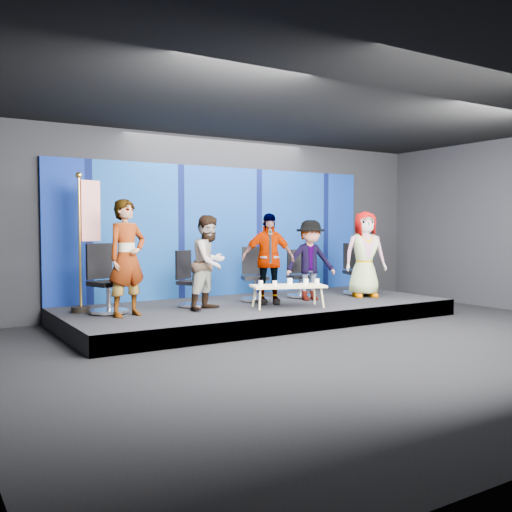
% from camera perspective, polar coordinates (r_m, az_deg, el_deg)
% --- Properties ---
extents(ground, '(10.00, 10.00, 0.00)m').
position_cam_1_polar(ground, '(8.51, 9.32, -8.62)').
color(ground, black).
rests_on(ground, ground).
extents(room_walls, '(10.02, 8.02, 3.51)m').
position_cam_1_polar(room_walls, '(8.37, 9.46, 7.91)').
color(room_walls, black).
rests_on(room_walls, ground).
extents(riser, '(7.00, 3.00, 0.30)m').
position_cam_1_polar(riser, '(10.47, 0.28, -5.56)').
color(riser, black).
rests_on(riser, ground).
extents(backdrop, '(7.00, 0.08, 2.60)m').
position_cam_1_polar(backdrop, '(11.61, -3.52, 2.46)').
color(backdrop, navy).
rests_on(backdrop, riser).
extents(chair_a, '(0.79, 0.79, 1.13)m').
position_cam_1_polar(chair_a, '(9.52, -14.73, -3.35)').
color(chair_a, silver).
rests_on(chair_a, riser).
extents(panelist_a, '(0.77, 0.61, 1.83)m').
position_cam_1_polar(panelist_a, '(9.08, -12.78, -0.19)').
color(panelist_a, black).
rests_on(panelist_a, riser).
extents(chair_b, '(0.75, 0.75, 0.98)m').
position_cam_1_polar(chair_b, '(10.05, -6.49, -3.21)').
color(chair_b, silver).
rests_on(chair_b, riser).
extents(panelist_b, '(0.97, 0.90, 1.59)m').
position_cam_1_polar(panelist_b, '(9.62, -4.68, -0.65)').
color(panelist_b, black).
rests_on(panelist_b, riser).
extents(chair_c, '(0.74, 0.74, 1.01)m').
position_cam_1_polar(chair_c, '(10.75, -0.15, -2.74)').
color(chair_c, silver).
rests_on(chair_c, riser).
extents(panelist_c, '(1.04, 0.72, 1.64)m').
position_cam_1_polar(panelist_c, '(10.28, 1.21, -0.27)').
color(panelist_c, black).
rests_on(panelist_c, riser).
extents(chair_d, '(0.64, 0.64, 0.94)m').
position_cam_1_polar(chair_d, '(11.34, 4.34, -2.56)').
color(chair_d, silver).
rests_on(chair_d, riser).
extents(panelist_d, '(1.09, 0.78, 1.52)m').
position_cam_1_polar(panelist_d, '(10.86, 5.45, -0.42)').
color(panelist_d, black).
rests_on(panelist_d, riser).
extents(chair_e, '(0.77, 0.77, 1.05)m').
position_cam_1_polar(chair_e, '(12.02, 9.97, -2.11)').
color(chair_e, silver).
rests_on(chair_e, riser).
extents(panelist_e, '(0.97, 0.82, 1.70)m').
position_cam_1_polar(panelist_e, '(11.51, 10.84, 0.17)').
color(panelist_e, black).
rests_on(panelist_e, riser).
extents(coffee_table, '(1.37, 0.90, 0.39)m').
position_cam_1_polar(coffee_table, '(9.89, 3.22, -3.09)').
color(coffee_table, tan).
rests_on(coffee_table, riser).
extents(mug_a, '(0.08, 0.08, 0.09)m').
position_cam_1_polar(mug_a, '(9.77, 0.48, -2.72)').
color(mug_a, silver).
rests_on(mug_a, coffee_table).
extents(mug_b, '(0.08, 0.08, 0.09)m').
position_cam_1_polar(mug_b, '(9.72, 1.89, -2.75)').
color(mug_b, silver).
rests_on(mug_b, coffee_table).
extents(mug_c, '(0.09, 0.09, 0.11)m').
position_cam_1_polar(mug_c, '(9.99, 3.40, -2.54)').
color(mug_c, silver).
rests_on(mug_c, coffee_table).
extents(mug_d, '(0.09, 0.09, 0.10)m').
position_cam_1_polar(mug_d, '(9.96, 5.02, -2.58)').
color(mug_d, silver).
rests_on(mug_d, coffee_table).
extents(mug_e, '(0.08, 0.08, 0.10)m').
position_cam_1_polar(mug_e, '(10.08, 6.12, -2.54)').
color(mug_e, silver).
rests_on(mug_e, coffee_table).
extents(flag_stand, '(0.52, 0.30, 2.28)m').
position_cam_1_polar(flag_stand, '(9.74, -16.62, 1.70)').
color(flag_stand, black).
rests_on(flag_stand, riser).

